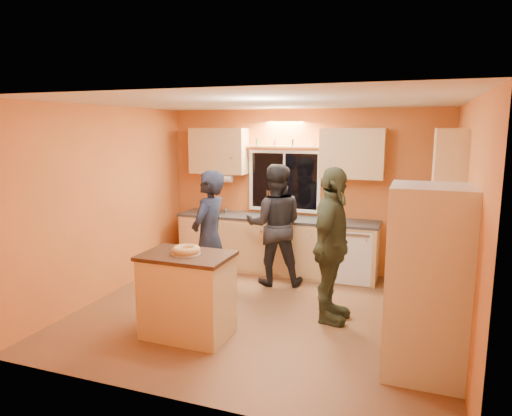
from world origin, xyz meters
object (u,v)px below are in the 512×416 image
at_px(refrigerator, 427,282).
at_px(person_right, 331,246).
at_px(island, 187,294).
at_px(person_center, 275,225).
at_px(person_left, 209,238).

xyz_separation_m(refrigerator, person_right, (-1.05, 0.90, 0.03)).
distance_m(refrigerator, island, 2.51).
relative_size(person_center, person_right, 0.96).
bearing_deg(person_right, person_center, 47.91).
bearing_deg(person_center, island, 62.84).
relative_size(refrigerator, person_left, 1.02).
distance_m(person_center, person_right, 1.48).
xyz_separation_m(person_left, person_center, (0.58, 1.02, 0.01)).
bearing_deg(person_right, refrigerator, -126.88).
distance_m(island, person_center, 2.08).
xyz_separation_m(person_center, person_right, (1.04, -1.05, 0.04)).
bearing_deg(person_right, person_left, 92.21).
distance_m(person_left, person_center, 1.17).
bearing_deg(person_left, island, 14.47).
bearing_deg(person_left, person_right, 92.07).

